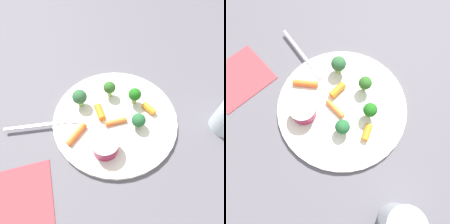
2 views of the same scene
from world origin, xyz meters
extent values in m
plane|color=#59555D|center=(0.00, 0.00, 0.00)|extent=(2.40, 2.40, 0.00)
cylinder|color=silver|center=(0.00, 0.00, 0.01)|extent=(0.29, 0.29, 0.01)
cylinder|color=#9F1941|center=(-0.05, -0.07, 0.03)|extent=(0.05, 0.05, 0.03)
cylinder|color=silver|center=(-0.05, -0.07, 0.05)|extent=(0.06, 0.06, 0.00)
cylinder|color=#99A96A|center=(0.06, 0.02, 0.02)|extent=(0.01, 0.01, 0.02)
sphere|color=#1F6B19|center=(0.06, 0.02, 0.04)|extent=(0.03, 0.03, 0.03)
cylinder|color=#98BC66|center=(0.01, 0.06, 0.02)|extent=(0.01, 0.01, 0.02)
sphere|color=#2E6523|center=(0.01, 0.06, 0.04)|extent=(0.03, 0.03, 0.03)
cylinder|color=#9BA95E|center=(0.04, -0.04, 0.02)|extent=(0.01, 0.01, 0.01)
sphere|color=#266333|center=(0.04, -0.04, 0.04)|extent=(0.03, 0.03, 0.03)
cylinder|color=#8DC65B|center=(-0.06, 0.07, 0.02)|extent=(0.01, 0.01, 0.02)
sphere|color=#2F6136|center=(-0.06, 0.07, 0.04)|extent=(0.03, 0.03, 0.03)
cylinder|color=orange|center=(-0.01, -0.02, 0.02)|extent=(0.05, 0.02, 0.01)
cylinder|color=orange|center=(-0.03, 0.02, 0.02)|extent=(0.02, 0.04, 0.02)
cylinder|color=orange|center=(0.08, -0.02, 0.02)|extent=(0.03, 0.04, 0.02)
cylinder|color=orange|center=(-0.10, -0.01, 0.02)|extent=(0.06, 0.04, 0.01)
cube|color=#BEAFBB|center=(-0.18, 0.05, 0.01)|extent=(0.14, 0.05, 0.00)
cube|color=#BEAFBB|center=(-0.09, 0.03, 0.01)|extent=(0.03, 0.01, 0.00)
cube|color=#BEAFBB|center=(-0.09, 0.03, 0.01)|extent=(0.03, 0.01, 0.00)
cube|color=#BEAFBB|center=(-0.09, 0.02, 0.01)|extent=(0.03, 0.01, 0.00)
cube|color=#BEAFBB|center=(-0.09, 0.02, 0.01)|extent=(0.03, 0.01, 0.00)
cylinder|color=silver|center=(0.23, -0.12, 0.04)|extent=(0.07, 0.07, 0.09)
cube|color=#B33A41|center=(-0.24, -0.10, 0.00)|extent=(0.15, 0.16, 0.00)
camera|label=1|loc=(-0.11, -0.23, 0.40)|focal=31.02mm
camera|label=2|loc=(0.11, -0.15, 0.47)|focal=35.41mm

